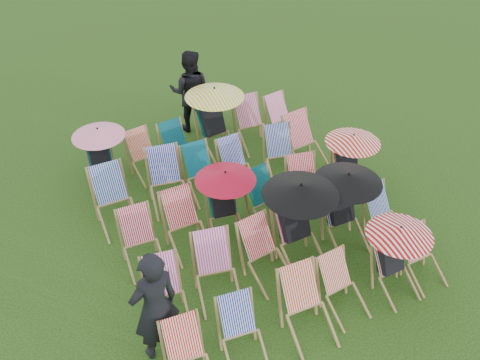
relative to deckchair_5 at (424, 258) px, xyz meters
name	(u,v)px	position (x,y,z in m)	size (l,w,h in m)	color
ground	(251,227)	(-1.88, 2.24, -0.42)	(100.00, 100.00, 0.00)	black
deckchair_1	(243,335)	(-3.20, -0.03, 0.02)	(0.67, 0.86, 0.87)	olive
deckchair_2	(308,308)	(-2.19, -0.08, 0.08)	(0.69, 0.93, 0.98)	olive
deckchair_3	(344,288)	(-1.50, 0.04, 0.02)	(0.64, 0.85, 0.87)	olive
deckchair_4	(397,259)	(-0.56, 0.03, 0.21)	(1.00, 1.04, 1.18)	olive
deckchair_5	(424,258)	(0.00, 0.00, 0.00)	(0.57, 0.78, 0.83)	olive
deckchair_6	(166,295)	(-3.89, 1.06, 0.04)	(0.72, 0.92, 0.92)	olive
deckchair_7	(217,272)	(-3.06, 1.12, 0.07)	(0.80, 1.00, 0.98)	olive
deckchair_8	(266,254)	(-2.20, 1.13, 0.06)	(0.75, 0.96, 0.95)	olive
deckchair_9	(300,223)	(-1.54, 1.25, 0.35)	(1.22, 1.27, 1.44)	olive
deckchair_10	(346,208)	(-0.63, 1.27, 0.29)	(1.13, 1.17, 1.34)	olive
deckchair_11	(385,214)	(0.11, 1.10, 0.01)	(0.64, 0.83, 0.84)	olive
deckchair_12	(141,242)	(-3.87, 2.26, 0.04)	(0.64, 0.87, 0.92)	olive
deckchair_13	(186,225)	(-3.08, 2.29, 0.07)	(0.66, 0.92, 0.98)	olive
deckchair_14	(225,203)	(-2.34, 2.35, 0.23)	(1.03, 1.10, 1.22)	olive
deckchair_15	(269,201)	(-1.54, 2.25, 0.06)	(0.77, 0.97, 0.95)	olive
deckchair_16	(306,188)	(-0.76, 2.27, 0.06)	(0.78, 0.98, 0.95)	olive
deckchair_17	(350,164)	(0.24, 2.35, 0.22)	(1.02, 1.09, 1.21)	olive
deckchair_18	(115,200)	(-3.97, 3.41, 0.10)	(0.68, 0.95, 1.02)	olive
deckchair_19	(167,181)	(-2.96, 3.52, 0.09)	(0.81, 1.03, 1.02)	olive
deckchair_20	(203,173)	(-2.26, 3.51, 0.05)	(0.63, 0.87, 0.93)	olive
deckchair_21	(238,165)	(-1.55, 3.47, 0.03)	(0.64, 0.86, 0.89)	olive
deckchair_22	(282,155)	(-0.63, 3.37, 0.06)	(0.78, 0.97, 0.94)	olive
deckchair_23	(307,143)	(-0.01, 3.45, 0.10)	(0.80, 1.03, 1.03)	olive
deckchair_24	(101,156)	(-3.87, 4.67, 0.21)	(1.00, 1.06, 1.19)	olive
deckchair_25	(146,156)	(-3.03, 4.56, 0.02)	(0.71, 0.89, 0.88)	olive
deckchair_26	(179,148)	(-2.35, 4.51, 0.03)	(0.68, 0.88, 0.90)	olive
deckchair_27	(216,120)	(-1.44, 4.69, 0.34)	(1.21, 1.30, 1.43)	olive
deckchair_28	(253,124)	(-0.64, 4.59, 0.08)	(0.69, 0.94, 1.00)	olive
deckchair_29	(283,119)	(0.09, 4.56, 0.04)	(0.71, 0.90, 0.90)	olive
person_left	(155,306)	(-4.18, 0.55, 0.52)	(0.68, 0.45, 1.87)	black
person_rear	(190,91)	(-1.56, 5.78, 0.51)	(0.90, 0.70, 1.86)	black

